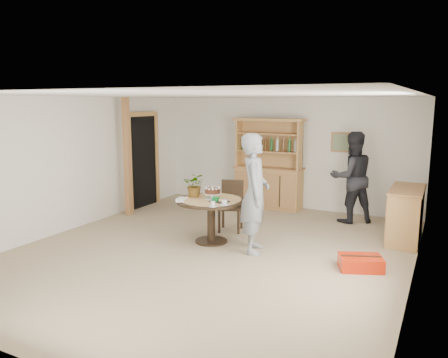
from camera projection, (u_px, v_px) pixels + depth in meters
ground at (212, 251)px, 7.14m from camera, size 7.00×7.00×0.00m
room_shell at (212, 145)px, 6.84m from camera, size 6.04×7.04×2.52m
doorway at (142, 159)px, 10.02m from camera, size 0.13×1.10×2.18m
pine_post at (127, 157)px, 9.19m from camera, size 0.12×0.12×2.50m
hutch at (269, 178)px, 9.99m from camera, size 1.62×0.54×2.04m
sideboard at (406, 215)px, 7.57m from camera, size 0.54×1.26×0.94m
dining_table at (211, 208)px, 7.49m from camera, size 1.20×1.20×0.76m
dining_chair at (231, 202)px, 8.23m from camera, size 0.52×0.52×0.95m
birthday_cake at (213, 192)px, 7.48m from camera, size 0.30×0.30×0.20m
flower_vase at (195, 185)px, 7.62m from camera, size 0.47×0.44×0.42m
gift_tray at (219, 200)px, 7.25m from camera, size 0.30×0.20×0.08m
coffee_cup_a at (224, 203)px, 7.03m from camera, size 0.15×0.15×0.09m
coffee_cup_b at (213, 204)px, 6.93m from camera, size 0.15×0.15×0.08m
napkins at (181, 199)px, 7.37m from camera, size 0.24×0.33×0.03m
teen_boy at (255, 193)px, 6.95m from camera, size 0.68×0.82×1.92m
adult_person at (352, 177)px, 8.72m from camera, size 1.13×1.09×1.83m
red_suitcase at (361, 263)px, 6.32m from camera, size 0.71×0.60×0.21m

